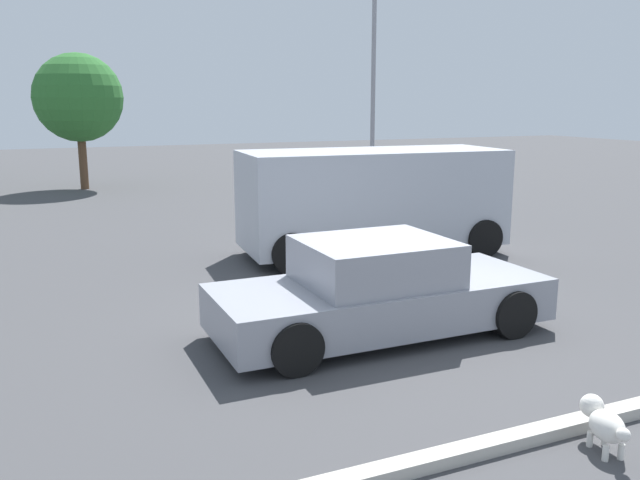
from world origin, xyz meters
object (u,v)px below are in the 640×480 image
at_px(sedan_foreground, 379,291).
at_px(light_post_near, 374,32).
at_px(van_white, 372,198).
at_px(pedestrian, 297,179).
at_px(dog, 603,422).

bearing_deg(sedan_foreground, light_post_near, 62.39).
height_order(van_white, light_post_near, light_post_near).
relative_size(sedan_foreground, pedestrian, 2.62).
bearing_deg(light_post_near, van_white, -118.17).
height_order(sedan_foreground, van_white, van_white).
relative_size(pedestrian, light_post_near, 0.22).
xyz_separation_m(dog, van_white, (1.77, 7.66, 0.88)).
relative_size(dog, pedestrian, 0.38).
bearing_deg(sedan_foreground, van_white, 63.07).
height_order(dog, light_post_near, light_post_near).
relative_size(sedan_foreground, van_white, 0.84).
distance_m(sedan_foreground, van_white, 4.76).
distance_m(dog, pedestrian, 12.50).
distance_m(van_white, pedestrian, 4.66).
xyz_separation_m(van_white, pedestrian, (0.24, 4.65, -0.13)).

